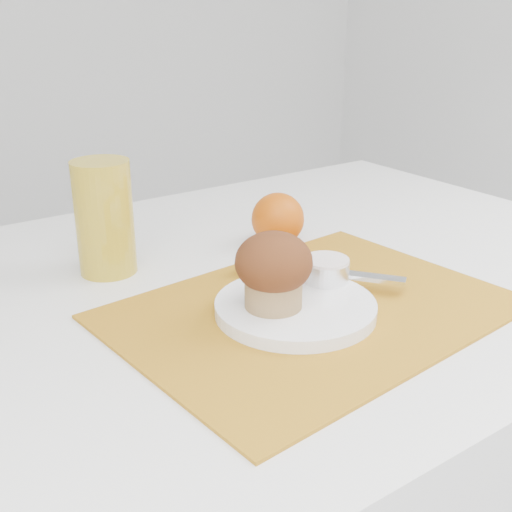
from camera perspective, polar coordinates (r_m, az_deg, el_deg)
table at (r=1.07m, az=-0.94°, el=-20.64°), size 1.20×0.80×0.75m
placemat at (r=0.77m, az=5.04°, el=-4.77°), size 0.48×0.37×0.00m
plate at (r=0.75m, az=3.52°, el=-4.59°), size 0.24×0.24×0.02m
ramekin at (r=0.80m, az=6.23°, el=-1.31°), size 0.06×0.06×0.03m
cream at (r=0.80m, az=6.27°, el=-0.46°), size 0.07×0.07×0.01m
raspberry_near at (r=0.80m, az=2.88°, el=-1.47°), size 0.02×0.02×0.02m
raspberry_far at (r=0.80m, az=4.39°, el=-1.41°), size 0.02×0.02×0.02m
butter_knife at (r=0.82m, az=5.55°, el=-1.33°), size 0.15×0.19×0.01m
orange at (r=0.96m, az=1.95°, el=3.30°), size 0.08×0.08×0.08m
juice_glass at (r=0.87m, az=-13.32°, el=3.33°), size 0.09×0.09×0.15m
muffin at (r=0.72m, az=1.58°, el=-1.16°), size 0.09×0.09×0.09m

